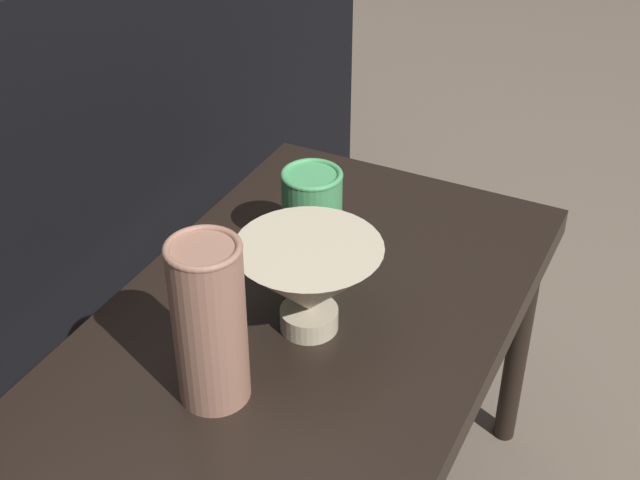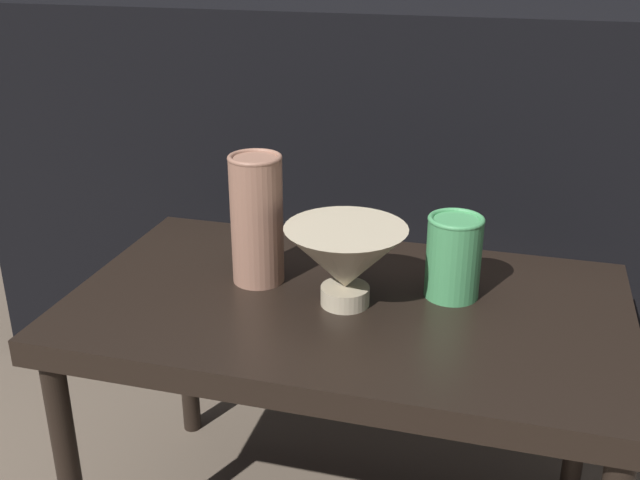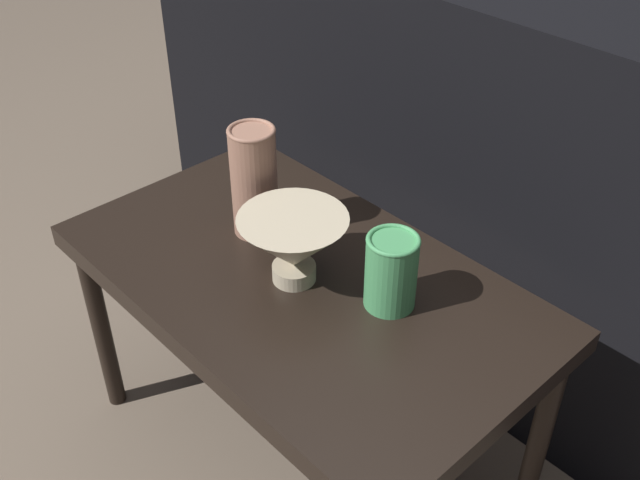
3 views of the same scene
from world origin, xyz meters
name	(u,v)px [view 1 (image 1 of 3)]	position (x,y,z in m)	size (l,w,h in m)	color
table	(299,352)	(0.00, 0.00, 0.41)	(0.83, 0.48, 0.46)	black
bowl	(308,281)	(0.00, -0.02, 0.53)	(0.18, 0.18, 0.12)	#C1B293
vase_textured_left	(209,322)	(-0.15, 0.03, 0.56)	(0.08, 0.08, 0.20)	#996B56
vase_colorful_right	(312,212)	(0.15, 0.05, 0.52)	(0.08, 0.08, 0.13)	#47995B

